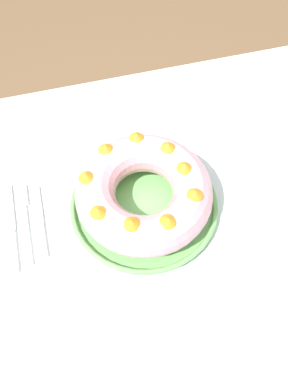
{
  "coord_description": "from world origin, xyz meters",
  "views": [
    {
      "loc": [
        -0.09,
        -0.41,
        1.55
      ],
      "look_at": [
        0.02,
        0.01,
        0.84
      ],
      "focal_mm": 35.0,
      "sensor_mm": 36.0,
      "label": 1
    }
  ],
  "objects_px": {
    "fork": "(25,217)",
    "serving_knife": "(12,233)",
    "serving_dish": "(144,205)",
    "cake_knife": "(40,226)",
    "bundt_cake": "(144,192)"
  },
  "relations": [
    {
      "from": "fork",
      "to": "serving_knife",
      "type": "height_order",
      "value": "serving_knife"
    },
    {
      "from": "serving_dish",
      "to": "serving_knife",
      "type": "xyz_separation_m",
      "value": [
        -0.31,
        0.01,
        -0.01
      ]
    },
    {
      "from": "serving_dish",
      "to": "cake_knife",
      "type": "relative_size",
      "value": 1.82
    },
    {
      "from": "cake_knife",
      "to": "serving_knife",
      "type": "bearing_deg",
      "value": 178.77
    },
    {
      "from": "serving_dish",
      "to": "fork",
      "type": "height_order",
      "value": "serving_dish"
    },
    {
      "from": "fork",
      "to": "bundt_cake",
      "type": "bearing_deg",
      "value": -5.5
    },
    {
      "from": "serving_knife",
      "to": "cake_knife",
      "type": "bearing_deg",
      "value": 3.28
    },
    {
      "from": "serving_knife",
      "to": "cake_knife",
      "type": "relative_size",
      "value": 1.21
    },
    {
      "from": "serving_dish",
      "to": "cake_knife",
      "type": "xyz_separation_m",
      "value": [
        -0.24,
        0.02,
        -0.01
      ]
    },
    {
      "from": "serving_dish",
      "to": "serving_knife",
      "type": "relative_size",
      "value": 1.5
    },
    {
      "from": "serving_dish",
      "to": "bundt_cake",
      "type": "height_order",
      "value": "bundt_cake"
    },
    {
      "from": "bundt_cake",
      "to": "serving_knife",
      "type": "relative_size",
      "value": 1.33
    },
    {
      "from": "bundt_cake",
      "to": "serving_knife",
      "type": "height_order",
      "value": "bundt_cake"
    },
    {
      "from": "serving_dish",
      "to": "cake_knife",
      "type": "height_order",
      "value": "serving_dish"
    },
    {
      "from": "serving_dish",
      "to": "bundt_cake",
      "type": "xyz_separation_m",
      "value": [
        -0.0,
        0.0,
        0.06
      ]
    }
  ]
}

